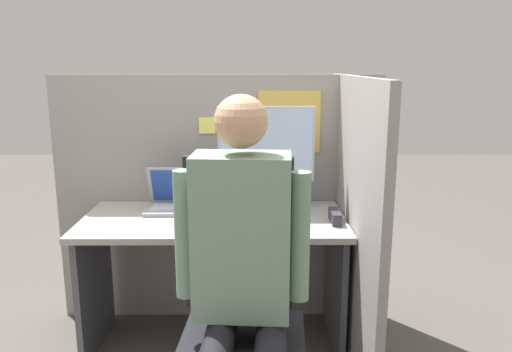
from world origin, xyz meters
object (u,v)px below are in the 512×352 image
monitor (266,148)px  stapler (335,217)px  person (243,266)px  paper_box (266,202)px  laptop (180,202)px  office_chair (241,303)px  carrot_toy (254,227)px

monitor → stapler: size_ratio=3.25×
person → paper_box: bearing=83.7°
stapler → person: 0.84m
laptop → stapler: 0.82m
paper_box → monitor: bearing=90.0°
office_chair → person: size_ratio=0.81×
monitor → laptop: (-0.45, -0.01, -0.28)m
office_chair → person: (0.01, -0.17, 0.23)m
stapler → office_chair: size_ratio=0.14×
paper_box → office_chair: office_chair is taller
monitor → stapler: (0.33, -0.22, -0.30)m
stapler → carrot_toy: size_ratio=1.23×
office_chair → laptop: bearing=114.2°
monitor → carrot_toy: bearing=-99.9°
carrot_toy → paper_box: bearing=80.0°
paper_box → laptop: size_ratio=0.95×
stapler → person: (-0.44, -0.72, 0.05)m
paper_box → carrot_toy: 0.37m
carrot_toy → office_chair: size_ratio=0.11×
office_chair → carrot_toy: bearing=82.7°
laptop → office_chair: 0.85m
paper_box → laptop: 0.45m
paper_box → office_chair: bearing=-98.6°
laptop → person: 0.99m
stapler → laptop: bearing=164.9°
laptop → stapler: bearing=-15.1°
laptop → person: person is taller
office_chair → person: person is taller
monitor → office_chair: size_ratio=0.45×
monitor → laptop: bearing=-178.8°
monitor → laptop: monitor is taller
paper_box → monitor: (0.00, 0.00, 0.28)m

